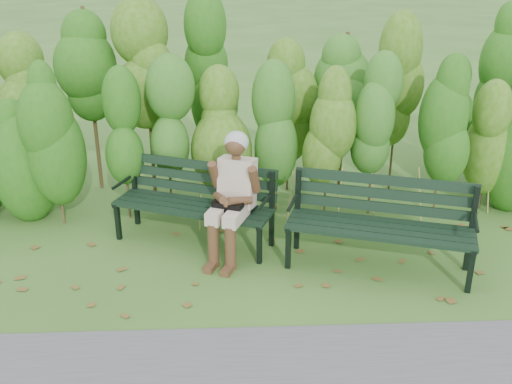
{
  "coord_description": "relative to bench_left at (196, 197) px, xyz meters",
  "views": [
    {
      "loc": [
        -0.25,
        -5.3,
        3.15
      ],
      "look_at": [
        0.0,
        0.35,
        0.75
      ],
      "focal_mm": 42.0,
      "sensor_mm": 36.0,
      "label": 1
    }
  ],
  "objects": [
    {
      "name": "hedge_band",
      "position": [
        0.64,
        1.07,
        0.74
      ],
      "size": [
        11.04,
        1.67,
        2.42
      ],
      "color": "#47381E",
      "rests_on": "ground"
    },
    {
      "name": "bench_right",
      "position": [
        1.9,
        -0.66,
        0.03
      ],
      "size": [
        1.95,
        1.14,
        0.93
      ],
      "color": "black",
      "rests_on": "ground"
    },
    {
      "name": "leaf_litter",
      "position": [
        0.07,
        -0.68,
        -0.51
      ],
      "size": [
        5.96,
        1.98,
        0.01
      ],
      "color": "brown",
      "rests_on": "ground"
    },
    {
      "name": "bench_left",
      "position": [
        0.0,
        0.0,
        0.0
      ],
      "size": [
        1.84,
        1.18,
        0.88
      ],
      "color": "black",
      "rests_on": "ground"
    },
    {
      "name": "ground",
      "position": [
        0.64,
        -0.79,
        -0.52
      ],
      "size": [
        80.0,
        80.0,
        0.0
      ],
      "primitive_type": "plane",
      "color": "#33591F"
    },
    {
      "name": "seated_woman",
      "position": [
        0.4,
        -0.36,
        0.23
      ],
      "size": [
        0.63,
        0.85,
        1.34
      ],
      "color": "#BEA394",
      "rests_on": "ground"
    }
  ]
}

